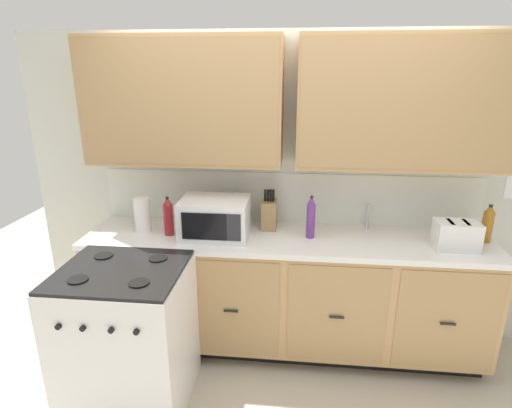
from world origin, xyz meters
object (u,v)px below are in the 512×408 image
object	(u,v)px
stove_range	(128,336)
toaster	(456,235)
knife_block	(269,214)
paper_towel_roll	(142,215)
bottle_red	(168,216)
bottle_violet	(311,217)
bottle_amber	(488,224)
microwave	(215,218)

from	to	relation	value
stove_range	toaster	size ratio (longest dim) A/B	3.39
knife_block	paper_towel_roll	world-z (taller)	knife_block
toaster	bottle_red	size ratio (longest dim) A/B	0.97
knife_block	paper_towel_roll	xyz separation A→B (m)	(-0.93, -0.16, 0.01)
stove_range	toaster	world-z (taller)	toaster
paper_towel_roll	bottle_red	size ratio (longest dim) A/B	0.90
bottle_violet	bottle_red	world-z (taller)	bottle_violet
toaster	bottle_red	distance (m)	1.99
toaster	bottle_amber	distance (m)	0.29
stove_range	paper_towel_roll	world-z (taller)	paper_towel_roll
toaster	bottle_amber	bearing A→B (deg)	29.88
knife_block	bottle_amber	size ratio (longest dim) A/B	1.15
bottle_violet	bottle_red	size ratio (longest dim) A/B	1.07
stove_range	paper_towel_roll	size ratio (longest dim) A/B	3.65
paper_towel_roll	knife_block	bearing A→B (deg)	9.82
bottle_red	bottle_amber	xyz separation A→B (m)	(2.24, 0.11, -0.01)
microwave	knife_block	size ratio (longest dim) A/B	1.55
knife_block	paper_towel_roll	size ratio (longest dim) A/B	1.19
toaster	knife_block	size ratio (longest dim) A/B	0.90
microwave	paper_towel_roll	size ratio (longest dim) A/B	1.85
toaster	stove_range	bearing A→B (deg)	-165.56
knife_block	bottle_violet	xyz separation A→B (m)	(0.31, -0.14, 0.04)
stove_range	bottle_violet	size ratio (longest dim) A/B	3.06
paper_towel_roll	bottle_violet	bearing A→B (deg)	0.83
knife_block	bottle_violet	distance (m)	0.34
stove_range	microwave	world-z (taller)	microwave
knife_block	bottle_violet	size ratio (longest dim) A/B	1.00
knife_block	bottle_red	size ratio (longest dim) A/B	1.07
stove_range	paper_towel_roll	bearing A→B (deg)	97.85
microwave	paper_towel_roll	bearing A→B (deg)	176.98
bottle_violet	bottle_amber	xyz separation A→B (m)	(1.22, 0.06, -0.02)
stove_range	knife_block	world-z (taller)	knife_block
microwave	bottle_violet	bearing A→B (deg)	3.94
paper_towel_roll	bottle_red	world-z (taller)	bottle_red
microwave	toaster	bearing A→B (deg)	-1.49
stove_range	bottle_red	world-z (taller)	bottle_red
knife_block	bottle_amber	distance (m)	1.53
microwave	bottle_amber	xyz separation A→B (m)	(1.90, 0.10, -0.01)
microwave	bottle_violet	xyz separation A→B (m)	(0.68, 0.05, 0.01)
knife_block	bottle_amber	xyz separation A→B (m)	(1.53, -0.09, 0.02)
stove_range	bottle_amber	bearing A→B (deg)	16.25
stove_range	toaster	xyz separation A→B (m)	(2.12, 0.55, 0.56)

